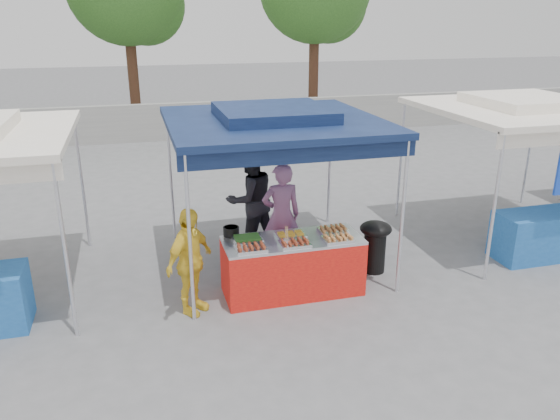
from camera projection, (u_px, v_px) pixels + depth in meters
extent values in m
plane|color=slate|center=(290.00, 289.00, 8.20)|extent=(80.00, 80.00, 0.00)
cube|color=gray|center=(197.00, 120.00, 17.99)|extent=(40.00, 0.25, 1.20)
cylinder|color=silver|center=(190.00, 241.00, 6.99)|extent=(0.05, 0.05, 2.30)
cylinder|color=silver|center=(402.00, 219.00, 7.73)|extent=(0.05, 0.05, 2.30)
cylinder|color=silver|center=(171.00, 178.00, 9.72)|extent=(0.05, 0.05, 2.30)
cylinder|color=silver|center=(329.00, 166.00, 10.46)|extent=(0.05, 0.05, 2.30)
cube|color=#12224B|center=(273.00, 121.00, 8.32)|extent=(3.20, 3.20, 0.10)
cube|color=#12224B|center=(273.00, 113.00, 8.28)|extent=(1.65, 1.65, 0.18)
cube|color=#12224B|center=(302.00, 154.00, 7.01)|extent=(3.20, 0.04, 0.25)
cylinder|color=silver|center=(66.00, 254.00, 6.62)|extent=(0.05, 0.05, 2.30)
cylinder|color=silver|center=(82.00, 184.00, 9.34)|extent=(0.05, 0.05, 2.30)
cylinder|color=silver|center=(494.00, 210.00, 8.10)|extent=(0.05, 0.05, 2.30)
cylinder|color=silver|center=(400.00, 161.00, 10.83)|extent=(0.05, 0.05, 2.30)
cylinder|color=silver|center=(529.00, 151.00, 11.57)|extent=(0.05, 0.05, 2.30)
cube|color=white|center=(525.00, 109.00, 9.43)|extent=(3.20, 3.20, 0.10)
cube|color=white|center=(526.00, 101.00, 9.39)|extent=(1.65, 1.65, 0.18)
cube|color=blue|center=(547.00, 234.00, 9.18)|extent=(1.80, 0.70, 0.80)
cylinder|color=#4B2C1D|center=(132.00, 67.00, 19.04)|extent=(0.36, 0.36, 4.34)
sphere|color=#356D24|center=(145.00, 5.00, 18.68)|extent=(2.73, 2.73, 2.73)
cylinder|color=#4B2C1D|center=(314.00, 64.00, 20.07)|extent=(0.36, 0.36, 4.37)
sphere|color=#356D24|center=(329.00, 4.00, 19.70)|extent=(2.75, 2.75, 2.75)
cube|color=red|center=(293.00, 267.00, 7.98)|extent=(2.00, 0.80, 0.81)
cube|color=silver|center=(293.00, 240.00, 7.83)|extent=(2.00, 0.80, 0.04)
cube|color=white|center=(251.00, 249.00, 7.43)|extent=(0.42, 0.30, 0.05)
cube|color=maroon|center=(251.00, 246.00, 7.42)|extent=(0.35, 0.25, 0.02)
cube|color=white|center=(295.00, 244.00, 7.59)|extent=(0.42, 0.30, 0.05)
cube|color=maroon|center=(295.00, 242.00, 7.58)|extent=(0.35, 0.25, 0.02)
cube|color=white|center=(338.00, 239.00, 7.75)|extent=(0.42, 0.30, 0.05)
cube|color=#CB8345|center=(338.00, 237.00, 7.73)|extent=(0.35, 0.25, 0.02)
cube|color=white|center=(247.00, 240.00, 7.74)|extent=(0.42, 0.30, 0.05)
cube|color=#2F6522|center=(247.00, 237.00, 7.72)|extent=(0.35, 0.25, 0.02)
cube|color=white|center=(290.00, 235.00, 7.89)|extent=(0.42, 0.30, 0.05)
cube|color=yellow|center=(290.00, 233.00, 7.88)|extent=(0.35, 0.25, 0.02)
cube|color=white|center=(333.00, 231.00, 8.06)|extent=(0.42, 0.30, 0.05)
cube|color=#CB8345|center=(333.00, 228.00, 8.05)|extent=(0.35, 0.25, 0.02)
cylinder|color=black|center=(231.00, 231.00, 7.92)|extent=(0.23, 0.23, 0.13)
cylinder|color=silver|center=(287.00, 243.00, 7.55)|extent=(0.09, 0.09, 0.11)
cylinder|color=black|center=(374.00, 251.00, 8.66)|extent=(0.35, 0.35, 0.68)
ellipsoid|color=black|center=(376.00, 228.00, 8.53)|extent=(0.50, 0.50, 0.23)
cube|color=#1742BD|center=(256.00, 268.00, 8.51)|extent=(0.54, 0.38, 0.33)
cube|color=#1742BD|center=(295.00, 260.00, 8.82)|extent=(0.50, 0.35, 0.30)
cube|color=#1742BD|center=(295.00, 243.00, 8.72)|extent=(0.47, 0.33, 0.28)
imported|color=#A06594|center=(281.00, 216.00, 8.70)|extent=(0.64, 0.43, 1.72)
imported|color=#222328|center=(251.00, 200.00, 9.26)|extent=(1.07, 0.94, 1.85)
imported|color=yellow|center=(190.00, 262.00, 7.32)|extent=(0.89, 0.89, 1.51)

